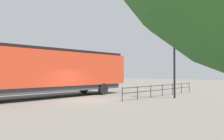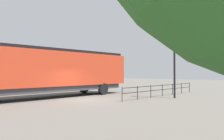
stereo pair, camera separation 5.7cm
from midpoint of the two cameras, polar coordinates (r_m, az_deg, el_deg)
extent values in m
plane|color=#666059|center=(18.23, -6.94, -7.26)|extent=(120.00, 120.00, 0.00)
cube|color=red|center=(20.27, -15.35, 0.27)|extent=(3.11, 16.18, 2.84)
cube|color=black|center=(24.46, -1.95, -0.92)|extent=(2.99, 2.83, 1.99)
cube|color=black|center=(20.36, -15.34, 4.61)|extent=(2.80, 15.53, 0.24)
cube|color=#38383D|center=(20.31, -15.37, -4.37)|extent=(2.80, 14.88, 0.45)
cylinder|color=black|center=(24.52, -6.77, -4.29)|extent=(0.30, 1.10, 1.10)
cylinder|color=black|center=(22.46, -2.09, -4.62)|extent=(0.30, 1.10, 1.10)
cylinder|color=black|center=(20.03, 15.01, 2.20)|extent=(0.16, 0.16, 6.18)
sphere|color=silver|center=(20.46, 14.98, 11.34)|extent=(0.56, 0.56, 0.56)
cube|color=black|center=(21.54, 12.20, -3.65)|extent=(0.04, 11.15, 0.04)
cube|color=black|center=(21.57, 12.21, -4.69)|extent=(0.04, 11.15, 0.04)
cylinder|color=black|center=(17.02, 2.56, -5.95)|extent=(0.05, 0.05, 1.05)
cylinder|color=black|center=(18.48, 6.31, -5.53)|extent=(0.05, 0.05, 1.05)
cylinder|color=black|center=(20.00, 9.49, -5.16)|extent=(0.05, 0.05, 1.05)
cylinder|color=black|center=(21.57, 12.21, -4.83)|extent=(0.05, 0.05, 1.05)
cylinder|color=black|center=(23.19, 14.55, -4.53)|extent=(0.05, 0.05, 1.05)
cylinder|color=black|center=(24.84, 16.59, -4.27)|extent=(0.05, 0.05, 1.05)
cylinder|color=black|center=(26.51, 18.36, -4.04)|extent=(0.05, 0.05, 1.05)
camera|label=1|loc=(0.03, -89.92, 0.00)|focal=37.64mm
camera|label=2|loc=(0.03, 90.08, 0.00)|focal=37.64mm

